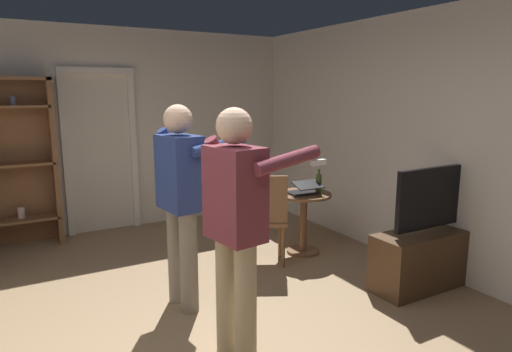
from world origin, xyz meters
name	(u,v)px	position (x,y,z in m)	size (l,w,h in m)	color
wall_back	(78,132)	(0.00, 3.40, 1.32)	(6.02, 0.12, 2.65)	silver
wall_right	(463,146)	(2.95, 0.00, 1.32)	(0.12, 6.91, 2.65)	silver
doorway_frame	(100,139)	(0.25, 3.32, 1.22)	(0.93, 0.08, 2.13)	white
bookshelf	(12,158)	(-0.77, 3.17, 1.07)	(0.95, 0.32, 2.00)	brown
tv_flatscreen	(429,252)	(2.59, 0.00, 0.33)	(1.20, 0.40, 1.15)	#4C331E
side_table	(304,213)	(2.06, 1.31, 0.47)	(0.62, 0.62, 0.70)	brown
laptop	(304,190)	(2.03, 1.27, 0.75)	(0.33, 0.34, 0.16)	black
bottle_on_table	(319,183)	(2.20, 1.23, 0.82)	(0.06, 0.06, 0.28)	#3B511B
wooden_chair	(266,216)	(1.50, 1.19, 0.54)	(0.57, 0.57, 0.99)	brown
person_blue_shirt	(237,219)	(0.45, -0.16, 1.00)	(0.76, 0.57, 1.74)	tan
person_striped_shirt	(182,193)	(0.41, 0.75, 1.00)	(0.72, 0.58, 1.73)	gray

